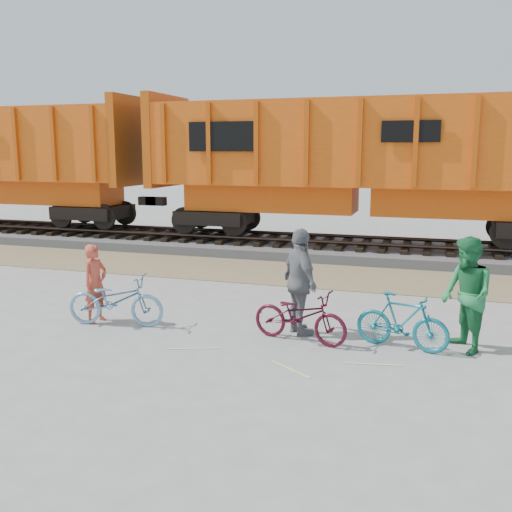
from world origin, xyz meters
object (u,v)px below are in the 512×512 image
(person_man, at_px, (466,295))
(person_woman, at_px, (300,282))
(person_solo, at_px, (95,283))
(hopper_car_center, at_px, (366,161))
(bicycle_blue, at_px, (116,300))
(bicycle_maroon, at_px, (300,316))
(bicycle_teal, at_px, (402,321))

(person_man, bearing_deg, person_woman, -117.16)
(person_solo, height_order, person_man, person_man)
(person_solo, xyz_separation_m, person_man, (6.81, 0.42, 0.20))
(hopper_car_center, relative_size, bicycle_blue, 7.42)
(bicycle_maroon, bearing_deg, person_solo, 102.79)
(hopper_car_center, bearing_deg, bicycle_teal, -78.53)
(bicycle_blue, xyz_separation_m, person_solo, (-0.50, 0.10, 0.27))
(bicycle_blue, height_order, bicycle_teal, bicycle_blue)
(person_solo, bearing_deg, bicycle_teal, -75.64)
(bicycle_teal, bearing_deg, bicycle_blue, 106.37)
(hopper_car_center, relative_size, bicycle_maroon, 7.92)
(hopper_car_center, distance_m, bicycle_blue, 10.02)
(bicycle_blue, bearing_deg, hopper_car_center, -30.96)
(bicycle_teal, height_order, bicycle_maroon, bicycle_teal)
(bicycle_blue, bearing_deg, bicycle_maroon, -97.07)
(person_woman, bearing_deg, bicycle_teal, -136.12)
(bicycle_maroon, relative_size, person_man, 0.91)
(bicycle_teal, distance_m, person_solo, 5.82)
(bicycle_blue, xyz_separation_m, person_man, (6.31, 0.52, 0.47))
(person_woman, bearing_deg, bicycle_blue, 60.27)
(hopper_car_center, height_order, person_solo, hopper_car_center)
(person_solo, bearing_deg, person_woman, -71.28)
(hopper_car_center, xyz_separation_m, person_man, (2.77, -8.51, -2.04))
(person_woman, bearing_deg, bicycle_maroon, 155.28)
(bicycle_blue, bearing_deg, person_man, -94.84)
(bicycle_maroon, distance_m, person_solo, 4.09)
(hopper_car_center, relative_size, person_solo, 9.12)
(bicycle_teal, distance_m, bicycle_maroon, 1.74)
(hopper_car_center, distance_m, bicycle_teal, 9.24)
(person_solo, height_order, person_woman, person_woman)
(bicycle_maroon, bearing_deg, bicycle_blue, 104.49)
(hopper_car_center, bearing_deg, person_solo, -114.37)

